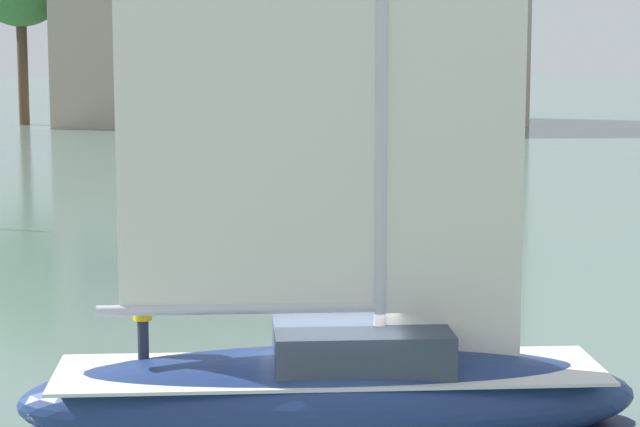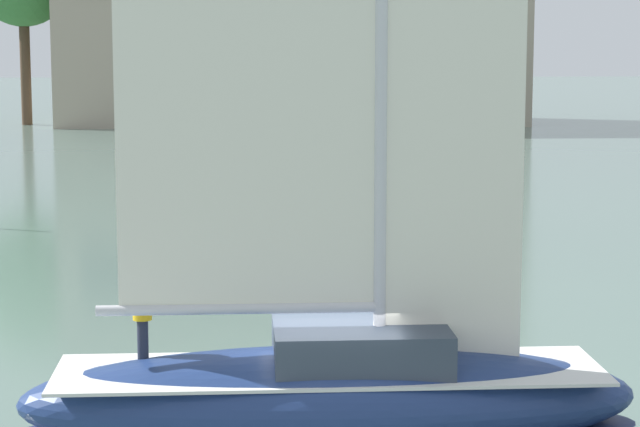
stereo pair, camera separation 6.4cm
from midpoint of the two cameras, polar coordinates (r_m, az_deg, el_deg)
sailboat_main at (r=22.39m, az=0.43°, el=-7.89°), size 11.19×3.23×15.32m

